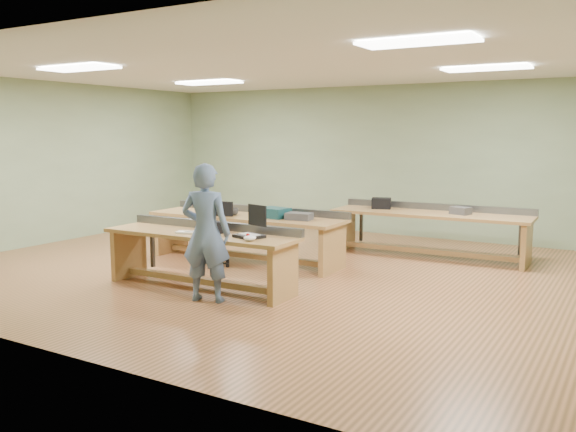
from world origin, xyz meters
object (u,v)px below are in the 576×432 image
object	(u,v)px
workbench_mid	(247,226)
laptop_base	(249,236)
workbench_back	(430,223)
task_chair	(216,242)
workbench_front	(202,247)
parts_bin_teal	(274,213)
drinks_can	(228,211)
person	(206,233)
mug	(234,212)
camera_bag	(216,227)
parts_bin_grey	(299,216)

from	to	relation	value
workbench_mid	laptop_base	xyz separation A→B (m)	(1.22, -1.73, 0.20)
laptop_base	workbench_back	bearing A→B (deg)	87.77
workbench_mid	task_chair	xyz separation A→B (m)	(-0.26, -0.49, -0.21)
workbench_front	workbench_back	distance (m)	4.06
parts_bin_teal	drinks_can	world-z (taller)	parts_bin_teal
workbench_back	parts_bin_teal	distance (m)	2.66
person	mug	bearing A→B (deg)	-78.47
camera_bag	mug	size ratio (longest dim) A/B	1.65
camera_bag	parts_bin_grey	distance (m)	1.65
parts_bin_teal	workbench_back	bearing A→B (deg)	44.34
workbench_front	laptop_base	world-z (taller)	workbench_front
task_chair	parts_bin_grey	distance (m)	1.39
workbench_front	camera_bag	distance (m)	0.34
workbench_back	camera_bag	size ratio (longest dim) A/B	14.42
camera_bag	workbench_mid	bearing A→B (deg)	130.04
parts_bin_grey	parts_bin_teal	bearing A→B (deg)	177.82
workbench_front	person	distance (m)	0.73
parts_bin_teal	drinks_can	size ratio (longest dim) A/B	3.99
workbench_mid	parts_bin_teal	xyz separation A→B (m)	(0.53, -0.02, 0.26)
workbench_front	workbench_back	world-z (taller)	same
mug	drinks_can	bearing A→B (deg)	-160.08
workbench_mid	mug	world-z (taller)	workbench_mid
laptop_base	parts_bin_grey	distance (m)	1.71
laptop_base	workbench_front	bearing A→B (deg)	-165.03
camera_bag	parts_bin_teal	xyz separation A→B (m)	(-0.11, 1.63, -0.00)
workbench_back	parts_bin_grey	distance (m)	2.38
parts_bin_grey	mug	distance (m)	1.17
workbench_front	mug	world-z (taller)	workbench_front
parts_bin_teal	person	bearing A→B (deg)	-80.35
task_chair	parts_bin_teal	bearing A→B (deg)	15.07
laptop_base	parts_bin_grey	size ratio (longest dim) A/B	0.88
parts_bin_teal	mug	world-z (taller)	parts_bin_teal
person	drinks_can	world-z (taller)	person
task_chair	parts_bin_grey	bearing A→B (deg)	4.40
camera_bag	task_chair	world-z (taller)	task_chair
workbench_mid	parts_bin_grey	world-z (taller)	workbench_mid
workbench_front	person	world-z (taller)	person
laptop_base	mug	bearing A→B (deg)	147.16
drinks_can	workbench_front	bearing A→B (deg)	-65.67
person	drinks_can	bearing A→B (deg)	-76.12
workbench_front	person	size ratio (longest dim) A/B	1.63
workbench_mid	camera_bag	xyz separation A→B (m)	(0.64, -1.66, 0.26)
parts_bin_teal	parts_bin_grey	size ratio (longest dim) A/B	1.13
workbench_mid	camera_bag	world-z (taller)	camera_bag
person	camera_bag	bearing A→B (deg)	-79.74
drinks_can	parts_bin_teal	bearing A→B (deg)	7.10
workbench_front	mug	size ratio (longest dim) A/B	20.14
workbench_mid	person	size ratio (longest dim) A/B	1.94
parts_bin_grey	drinks_can	size ratio (longest dim) A/B	3.54
workbench_mid	workbench_back	size ratio (longest dim) A/B	1.01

